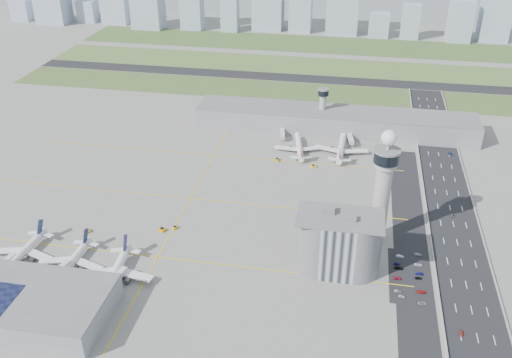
% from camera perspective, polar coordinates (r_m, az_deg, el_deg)
% --- Properties ---
extents(ground, '(1000.00, 1000.00, 0.00)m').
position_cam_1_polar(ground, '(317.31, -1.16, -5.40)').
color(ground, gray).
extents(grass_strip_0, '(480.00, 50.00, 0.08)m').
position_cam_1_polar(grass_strip_0, '(518.53, 1.67, 8.86)').
color(grass_strip_0, '#415126').
rests_on(grass_strip_0, ground).
extents(grass_strip_1, '(480.00, 60.00, 0.08)m').
position_cam_1_polar(grass_strip_1, '(588.72, 2.84, 11.34)').
color(grass_strip_1, '#4B6731').
rests_on(grass_strip_1, ground).
extents(grass_strip_2, '(480.00, 70.00, 0.08)m').
position_cam_1_polar(grass_strip_2, '(664.75, 3.82, 13.41)').
color(grass_strip_2, '#3B5428').
rests_on(grass_strip_2, ground).
extents(runway, '(480.00, 22.00, 0.10)m').
position_cam_1_polar(runway, '(552.99, 2.28, 10.17)').
color(runway, black).
rests_on(runway, ground).
extents(highway, '(28.00, 500.00, 0.10)m').
position_cam_1_polar(highway, '(318.62, 19.73, -7.22)').
color(highway, black).
rests_on(highway, ground).
extents(barrier_left, '(0.60, 500.00, 1.20)m').
position_cam_1_polar(barrier_left, '(315.91, 17.24, -6.97)').
color(barrier_left, '#9E9E99').
rests_on(barrier_left, ground).
extents(barrier_right, '(0.60, 500.00, 1.20)m').
position_cam_1_polar(barrier_right, '(321.29, 22.21, -7.30)').
color(barrier_right, '#9E9E99').
rests_on(barrier_right, ground).
extents(landside_road, '(18.00, 260.00, 0.08)m').
position_cam_1_polar(landside_road, '(306.71, 15.33, -7.99)').
color(landside_road, black).
rests_on(landside_road, ground).
extents(parking_lot, '(20.00, 44.00, 0.10)m').
position_cam_1_polar(parking_lot, '(296.95, 15.06, -9.34)').
color(parking_lot, black).
rests_on(parking_lot, ground).
extents(taxiway_line_h_0, '(260.00, 0.60, 0.01)m').
position_cam_1_polar(taxiway_line_h_0, '(303.56, -9.79, -7.71)').
color(taxiway_line_h_0, yellow).
rests_on(taxiway_line_h_0, ground).
extents(taxiway_line_h_1, '(260.00, 0.60, 0.01)m').
position_cam_1_polar(taxiway_line_h_1, '(350.46, -6.60, -1.95)').
color(taxiway_line_h_1, yellow).
rests_on(taxiway_line_h_1, ground).
extents(taxiway_line_h_2, '(260.00, 0.60, 0.01)m').
position_cam_1_polar(taxiway_line_h_2, '(400.87, -4.20, 2.41)').
color(taxiway_line_h_2, yellow).
rests_on(taxiway_line_h_2, ground).
extents(taxiway_line_v, '(0.60, 260.00, 0.01)m').
position_cam_1_polar(taxiway_line_v, '(350.46, -6.60, -1.95)').
color(taxiway_line_v, yellow).
rests_on(taxiway_line_v, ground).
extents(control_tower, '(14.00, 14.00, 64.50)m').
position_cam_1_polar(control_tower, '(301.46, 12.62, -0.35)').
color(control_tower, '#ADAAA5').
rests_on(control_tower, ground).
extents(secondary_tower, '(8.60, 8.60, 31.90)m').
position_cam_1_polar(secondary_tower, '(437.17, 6.68, 7.33)').
color(secondary_tower, '#ADAAA5').
rests_on(secondary_tower, ground).
extents(admin_building, '(42.00, 24.00, 33.50)m').
position_cam_1_polar(admin_building, '(285.92, 8.24, -6.36)').
color(admin_building, '#B2B2B7').
rests_on(admin_building, ground).
extents(terminal_pier, '(210.00, 32.00, 15.80)m').
position_cam_1_polar(terminal_pier, '(439.05, 7.88, 5.81)').
color(terminal_pier, gray).
rests_on(terminal_pier, ground).
extents(near_terminal, '(84.00, 42.00, 13.00)m').
position_cam_1_polar(near_terminal, '(283.61, -22.83, -11.34)').
color(near_terminal, gray).
rests_on(near_terminal, ground).
extents(airplane_near_a, '(38.36, 44.42, 11.93)m').
position_cam_1_polar(airplane_near_a, '(318.00, -22.48, -6.58)').
color(airplane_near_a, white).
rests_on(airplane_near_a, ground).
extents(airplane_near_b, '(35.96, 41.91, 11.45)m').
position_cam_1_polar(airplane_near_b, '(303.03, -18.16, -7.65)').
color(airplane_near_b, white).
rests_on(airplane_near_b, ground).
extents(airplane_near_c, '(42.66, 48.91, 12.81)m').
position_cam_1_polar(airplane_near_c, '(288.61, -14.07, -8.86)').
color(airplane_near_c, white).
rests_on(airplane_near_c, ground).
extents(airplane_far_a, '(42.80, 47.89, 11.80)m').
position_cam_1_polar(airplane_far_a, '(404.67, 4.36, 3.60)').
color(airplane_far_a, white).
rests_on(airplane_far_a, ground).
extents(airplane_far_b, '(39.01, 45.65, 12.60)m').
position_cam_1_polar(airplane_far_b, '(405.14, 8.54, 3.44)').
color(airplane_far_b, white).
rests_on(airplane_far_b, ground).
extents(jet_bridge_near_1, '(5.39, 14.31, 5.70)m').
position_cam_1_polar(jet_bridge_near_1, '(296.68, -19.80, -9.56)').
color(jet_bridge_near_1, silver).
rests_on(jet_bridge_near_1, ground).
extents(jet_bridge_near_2, '(5.39, 14.31, 5.70)m').
position_cam_1_polar(jet_bridge_near_2, '(284.10, -14.43, -10.53)').
color(jet_bridge_near_2, silver).
rests_on(jet_bridge_near_2, ground).
extents(jet_bridge_far_0, '(5.39, 14.31, 5.70)m').
position_cam_1_polar(jet_bridge_far_0, '(429.37, 2.63, 4.77)').
color(jet_bridge_far_0, silver).
rests_on(jet_bridge_far_0, ground).
extents(jet_bridge_far_1, '(5.39, 14.31, 5.70)m').
position_cam_1_polar(jet_bridge_far_1, '(426.24, 9.31, 4.21)').
color(jet_bridge_far_1, silver).
rests_on(jet_bridge_far_1, ground).
extents(tug_0, '(2.44, 3.09, 1.59)m').
position_cam_1_polar(tug_0, '(309.46, -18.77, -8.05)').
color(tug_0, yellow).
rests_on(tug_0, ground).
extents(tug_1, '(4.24, 4.12, 2.04)m').
position_cam_1_polar(tug_1, '(330.84, -16.53, -4.97)').
color(tug_1, orange).
rests_on(tug_1, ground).
extents(tug_2, '(4.43, 3.94, 2.14)m').
position_cam_1_polar(tug_2, '(322.42, -9.39, -4.99)').
color(tug_2, '#E09000').
rests_on(tug_2, ground).
extents(tug_3, '(3.32, 3.63, 1.74)m').
position_cam_1_polar(tug_3, '(323.38, -8.11, -4.81)').
color(tug_3, gold).
rests_on(tug_3, ground).
extents(tug_4, '(2.43, 3.51, 2.02)m').
position_cam_1_polar(tug_4, '(391.88, 2.11, 1.97)').
color(tug_4, '#D39806').
rests_on(tug_4, ground).
extents(tug_5, '(4.31, 3.78, 2.09)m').
position_cam_1_polar(tug_5, '(384.58, 5.74, 1.28)').
color(tug_5, yellow).
rests_on(tug_5, ground).
extents(car_lot_0, '(3.38, 1.80, 1.09)m').
position_cam_1_polar(car_lot_0, '(283.09, 14.36, -11.30)').
color(car_lot_0, silver).
rests_on(car_lot_0, ground).
extents(car_lot_1, '(3.49, 1.52, 1.12)m').
position_cam_1_polar(car_lot_1, '(285.60, 13.99, -10.82)').
color(car_lot_1, slate).
rests_on(car_lot_1, ground).
extents(car_lot_2, '(4.21, 2.03, 1.16)m').
position_cam_1_polar(car_lot_2, '(293.21, 13.95, -9.60)').
color(car_lot_2, '#A41A35').
rests_on(car_lot_2, ground).
extents(car_lot_3, '(4.47, 1.82, 1.30)m').
position_cam_1_polar(car_lot_3, '(299.89, 14.10, -8.62)').
color(car_lot_3, black).
rests_on(car_lot_3, ground).
extents(car_lot_4, '(3.38, 1.47, 1.13)m').
position_cam_1_polar(car_lot_4, '(302.64, 13.88, -8.21)').
color(car_lot_4, navy).
rests_on(car_lot_4, ground).
extents(car_lot_5, '(4.10, 1.72, 1.32)m').
position_cam_1_polar(car_lot_5, '(307.91, 14.19, -7.51)').
color(car_lot_5, silver).
rests_on(car_lot_5, ground).
extents(car_lot_6, '(4.32, 2.41, 1.14)m').
position_cam_1_polar(car_lot_6, '(281.74, 16.28, -11.84)').
color(car_lot_6, '#9A9A9A').
rests_on(car_lot_6, ground).
extents(car_lot_7, '(4.59, 2.30, 1.28)m').
position_cam_1_polar(car_lot_7, '(287.94, 16.22, -10.78)').
color(car_lot_7, '#B01715').
rests_on(car_lot_7, ground).
extents(car_lot_8, '(3.53, 1.80, 1.15)m').
position_cam_1_polar(car_lot_8, '(295.95, 15.94, -9.50)').
color(car_lot_8, black).
rests_on(car_lot_8, ground).
extents(car_lot_9, '(3.77, 1.33, 1.24)m').
position_cam_1_polar(car_lot_9, '(298.85, 16.03, -9.08)').
color(car_lot_9, '#0E0F5A').
rests_on(car_lot_9, ground).
extents(car_lot_10, '(4.08, 1.98, 1.12)m').
position_cam_1_polar(car_lot_10, '(304.68, 15.93, -8.25)').
color(car_lot_10, silver).
rests_on(car_lot_10, ground).
extents(car_lot_11, '(4.14, 2.07, 1.15)m').
position_cam_1_polar(car_lot_11, '(311.86, 15.86, -7.26)').
color(car_lot_11, '#A3A5B2').
rests_on(car_lot_11, ground).
extents(car_hw_0, '(1.49, 3.63, 1.23)m').
position_cam_1_polar(car_hw_0, '(271.90, 19.83, -14.30)').
color(car_hw_0, '#B43226').
rests_on(car_hw_0, ground).
extents(car_hw_1, '(1.82, 3.70, 1.17)m').
position_cam_1_polar(car_hw_1, '(350.19, 19.01, -3.44)').
color(car_hw_1, black).
rests_on(car_hw_1, ground).
extents(car_hw_2, '(2.62, 4.93, 1.32)m').
position_cam_1_polar(car_hw_2, '(422.85, 18.84, 2.41)').
color(car_hw_2, navy).
rests_on(car_hw_2, ground).
extents(car_hw_4, '(1.71, 3.63, 1.20)m').
position_cam_1_polar(car_hw_4, '(474.86, 16.17, 5.79)').
color(car_hw_4, gray).
rests_on(car_hw_4, ground).
extents(skyline_bldg_0, '(24.05, 19.24, 26.50)m').
position_cam_1_polar(skyline_bldg_0, '(820.28, -22.37, 15.37)').
color(skyline_bldg_0, '#9EADC1').
rests_on(skyline_bldg_0, ground).
extents(skyline_bldg_2, '(22.81, 18.25, 26.79)m').
position_cam_1_polar(skyline_bldg_2, '(785.59, -16.48, 15.81)').
color(skyline_bldg_2, '#9EADC1').
rests_on(skyline_bldg_2, ground).
extents(skyline_bldg_3, '(32.30, 25.84, 36.93)m').
position_cam_1_polar(skyline_bldg_3, '(769.37, -13.80, 16.27)').
color(skyline_bldg_3, '#9EADC1').
rests_on(skyline_bldg_3, ground).
extents(skyline_bldg_4, '(35.81, 28.65, 60.36)m').
position_cam_1_polar(skyline_bldg_4, '(734.29, -10.82, 16.92)').
color(skyline_bldg_4, '#9EADC1').
rests_on(skyline_bldg_4, ground).
extents(skyline_bldg_5, '(25.49, 20.39, 66.89)m').
position_cam_1_polar(skyline_bldg_5, '(720.49, -6.47, 17.27)').
color(skyline_bldg_5, '#9EADC1').
rests_on(skyline_bldg_5, ground).
extents(skyline_bldg_6, '(20.04, 16.03, 45.20)m').
position_cam_1_polar(skyline_bldg_6, '(709.18, -2.63, 16.33)').
color(skyline_bldg_6, '#9EADC1').
rests_on(skyline_bldg_6, ground).
extents(skyline_bldg_7, '(35.76, 28.61, 61.22)m').
position_cam_1_polar(skyline_bldg_7, '(717.46, 1.23, 17.16)').
color(skyline_bldg_7, '#9EADC1').
rests_on(skyline_bldg_7, ground).
extents(skyline_bldg_9, '(36.96, 29.57, 62.11)m').
position_cam_1_polar(skyline_bldg_9, '(704.30, 8.70, 16.66)').
color(skyline_bldg_9, '#9EADC1').
rests_on(skyline_bldg_9, ground).
extents(skyline_bldg_10, '(23.01, 18.41, 27.75)m').
position_cam_1_polar(skyline_bldg_10, '(699.62, 12.19, 14.82)').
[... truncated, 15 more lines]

